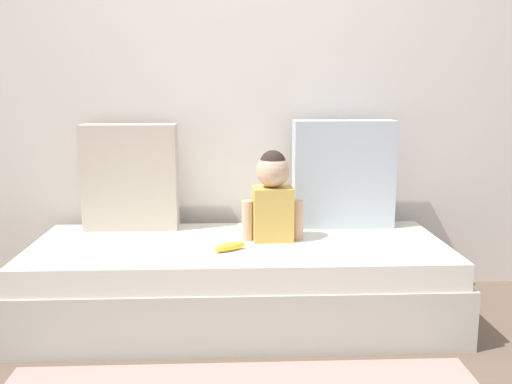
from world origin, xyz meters
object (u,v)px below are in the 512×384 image
object	(u,v)px
throw_pillow_right	(343,174)
banana	(229,247)
couch	(239,282)
toddler	(273,195)
throw_pillow_left	(131,177)

from	to	relation	value
throw_pillow_right	banana	xyz separation A→B (m)	(-0.61, -0.46, -0.27)
couch	toddler	world-z (taller)	toddler
throw_pillow_right	toddler	world-z (taller)	throw_pillow_right
throw_pillow_left	toddler	bearing A→B (deg)	-20.01
banana	throw_pillow_right	bearing A→B (deg)	36.64
couch	throw_pillow_right	size ratio (longest dim) A/B	3.60
banana	throw_pillow_left	bearing A→B (deg)	138.83
toddler	banana	size ratio (longest dim) A/B	2.63
couch	throw_pillow_left	distance (m)	0.81
throw_pillow_right	throw_pillow_left	bearing A→B (deg)	180.00
throw_pillow_left	toddler	xyz separation A→B (m)	(0.73, -0.27, -0.05)
throw_pillow_right	toddler	xyz separation A→B (m)	(-0.40, -0.27, -0.06)
couch	throw_pillow_left	bearing A→B (deg)	151.08
toddler	couch	bearing A→B (deg)	-164.71
throw_pillow_left	throw_pillow_right	distance (m)	1.13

